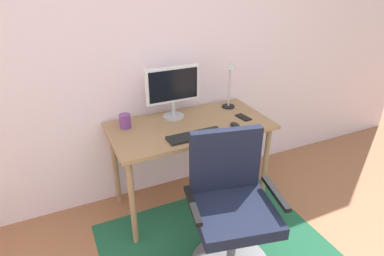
{
  "coord_description": "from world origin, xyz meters",
  "views": [
    {
      "loc": [
        -0.91,
        -0.33,
        1.9
      ],
      "look_at": [
        -0.03,
        1.55,
        0.87
      ],
      "focal_mm": 30.36,
      "sensor_mm": 36.0,
      "label": 1
    }
  ],
  "objects_px": {
    "cell_phone": "(243,117)",
    "coffee_cup": "(125,121)",
    "office_chair": "(231,217)",
    "computer_mouse": "(235,125)",
    "desk_lamp": "(230,78)",
    "keyboard": "(195,136)",
    "desk": "(190,134)",
    "monitor": "(172,88)"
  },
  "relations": [
    {
      "from": "cell_phone",
      "to": "coffee_cup",
      "type": "bearing_deg",
      "value": 157.97
    },
    {
      "from": "coffee_cup",
      "to": "office_chair",
      "type": "xyz_separation_m",
      "value": [
        0.44,
        -0.9,
        -0.4
      ]
    },
    {
      "from": "coffee_cup",
      "to": "computer_mouse",
      "type": "bearing_deg",
      "value": -24.6
    },
    {
      "from": "cell_phone",
      "to": "computer_mouse",
      "type": "bearing_deg",
      "value": -150.27
    },
    {
      "from": "desk_lamp",
      "to": "office_chair",
      "type": "distance_m",
      "value": 1.21
    },
    {
      "from": "cell_phone",
      "to": "office_chair",
      "type": "distance_m",
      "value": 0.9
    },
    {
      "from": "keyboard",
      "to": "computer_mouse",
      "type": "bearing_deg",
      "value": 2.35
    },
    {
      "from": "desk",
      "to": "keyboard",
      "type": "distance_m",
      "value": 0.24
    },
    {
      "from": "monitor",
      "to": "keyboard",
      "type": "distance_m",
      "value": 0.47
    },
    {
      "from": "desk",
      "to": "monitor",
      "type": "bearing_deg",
      "value": 110.62
    },
    {
      "from": "keyboard",
      "to": "cell_phone",
      "type": "bearing_deg",
      "value": 14.74
    },
    {
      "from": "office_chair",
      "to": "keyboard",
      "type": "bearing_deg",
      "value": 103.38
    },
    {
      "from": "desk_lamp",
      "to": "keyboard",
      "type": "bearing_deg",
      "value": -142.99
    },
    {
      "from": "computer_mouse",
      "to": "cell_phone",
      "type": "xyz_separation_m",
      "value": [
        0.16,
        0.12,
        -0.01
      ]
    },
    {
      "from": "desk",
      "to": "monitor",
      "type": "relative_size",
      "value": 2.84
    },
    {
      "from": "desk",
      "to": "keyboard",
      "type": "relative_size",
      "value": 2.99
    },
    {
      "from": "coffee_cup",
      "to": "cell_phone",
      "type": "height_order",
      "value": "coffee_cup"
    },
    {
      "from": "monitor",
      "to": "office_chair",
      "type": "distance_m",
      "value": 1.11
    },
    {
      "from": "monitor",
      "to": "desk_lamp",
      "type": "height_order",
      "value": "monitor"
    },
    {
      "from": "cell_phone",
      "to": "office_chair",
      "type": "bearing_deg",
      "value": -134.81
    },
    {
      "from": "desk",
      "to": "keyboard",
      "type": "bearing_deg",
      "value": -104.39
    },
    {
      "from": "computer_mouse",
      "to": "office_chair",
      "type": "xyz_separation_m",
      "value": [
        -0.34,
        -0.54,
        -0.37
      ]
    },
    {
      "from": "desk",
      "to": "desk_lamp",
      "type": "xyz_separation_m",
      "value": [
        0.46,
        0.18,
        0.36
      ]
    },
    {
      "from": "monitor",
      "to": "office_chair",
      "type": "relative_size",
      "value": 0.46
    },
    {
      "from": "desk",
      "to": "coffee_cup",
      "type": "relative_size",
      "value": 11.75
    },
    {
      "from": "cell_phone",
      "to": "desk_lamp",
      "type": "xyz_separation_m",
      "value": [
        0.0,
        0.25,
        0.27
      ]
    },
    {
      "from": "coffee_cup",
      "to": "cell_phone",
      "type": "bearing_deg",
      "value": -14.3
    },
    {
      "from": "cell_phone",
      "to": "monitor",
      "type": "bearing_deg",
      "value": 145.67
    },
    {
      "from": "desk",
      "to": "monitor",
      "type": "distance_m",
      "value": 0.4
    },
    {
      "from": "desk",
      "to": "office_chair",
      "type": "bearing_deg",
      "value": -93.47
    },
    {
      "from": "desk",
      "to": "coffee_cup",
      "type": "bearing_deg",
      "value": 161.27
    },
    {
      "from": "monitor",
      "to": "cell_phone",
      "type": "xyz_separation_m",
      "value": [
        0.53,
        -0.26,
        -0.25
      ]
    },
    {
      "from": "monitor",
      "to": "cell_phone",
      "type": "height_order",
      "value": "monitor"
    },
    {
      "from": "computer_mouse",
      "to": "cell_phone",
      "type": "height_order",
      "value": "computer_mouse"
    },
    {
      "from": "desk",
      "to": "monitor",
      "type": "height_order",
      "value": "monitor"
    },
    {
      "from": "computer_mouse",
      "to": "coffee_cup",
      "type": "bearing_deg",
      "value": 155.4
    },
    {
      "from": "keyboard",
      "to": "desk_lamp",
      "type": "xyz_separation_m",
      "value": [
        0.51,
        0.39,
        0.26
      ]
    },
    {
      "from": "desk_lamp",
      "to": "office_chair",
      "type": "xyz_separation_m",
      "value": [
        -0.5,
        -0.91,
        -0.62
      ]
    },
    {
      "from": "computer_mouse",
      "to": "desk",
      "type": "bearing_deg",
      "value": 146.97
    },
    {
      "from": "desk_lamp",
      "to": "office_chair",
      "type": "relative_size",
      "value": 0.42
    },
    {
      "from": "keyboard",
      "to": "cell_phone",
      "type": "distance_m",
      "value": 0.53
    },
    {
      "from": "keyboard",
      "to": "office_chair",
      "type": "distance_m",
      "value": 0.64
    }
  ]
}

